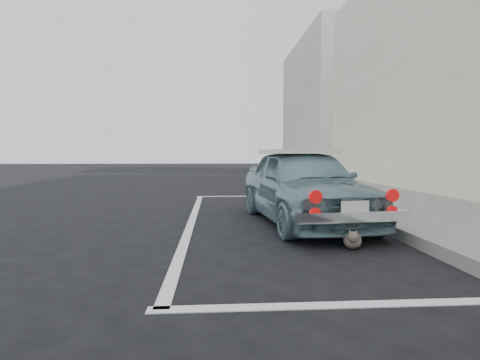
% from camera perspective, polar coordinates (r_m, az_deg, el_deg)
% --- Properties ---
extents(ground, '(80.00, 80.00, 0.00)m').
position_cam_1_polar(ground, '(3.31, 5.57, -15.36)').
color(ground, black).
rests_on(ground, ground).
extents(sidewalk, '(2.80, 40.00, 0.15)m').
position_cam_1_polar(sidewalk, '(6.38, 32.09, -5.83)').
color(sidewalk, slate).
rests_on(sidewalk, ground).
extents(building_far, '(3.50, 10.00, 8.00)m').
position_cam_1_polar(building_far, '(24.25, 12.90, 10.78)').
color(building_far, beige).
rests_on(building_far, ground).
extents(pline_rear, '(3.00, 0.12, 0.01)m').
position_cam_1_polar(pline_rear, '(2.98, 17.24, -17.68)').
color(pline_rear, silver).
rests_on(pline_rear, ground).
extents(pline_front, '(3.00, 0.12, 0.01)m').
position_cam_1_polar(pline_front, '(9.70, 2.23, -2.47)').
color(pline_front, silver).
rests_on(pline_front, ground).
extents(pline_side, '(0.12, 7.00, 0.01)m').
position_cam_1_polar(pline_side, '(6.19, -7.35, -6.20)').
color(pline_side, silver).
rests_on(pline_side, ground).
extents(retro_coupe, '(1.79, 3.66, 1.20)m').
position_cam_1_polar(retro_coupe, '(6.03, 9.54, -0.71)').
color(retro_coupe, '#6A8F99').
rests_on(retro_coupe, ground).
extents(cat, '(0.30, 0.45, 0.25)m').
position_cam_1_polar(cat, '(4.56, 16.77, -8.60)').
color(cat, '#62564A').
rests_on(cat, ground).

